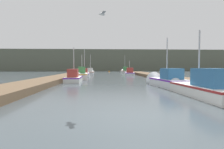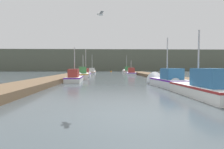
{
  "view_description": "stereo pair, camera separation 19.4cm",
  "coord_description": "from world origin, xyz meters",
  "px_view_note": "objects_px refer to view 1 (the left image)",
  "views": [
    {
      "loc": [
        -1.09,
        -5.18,
        1.52
      ],
      "look_at": [
        -0.46,
        8.14,
        0.93
      ],
      "focal_mm": 28.0,
      "sensor_mm": 36.0,
      "label": 1
    },
    {
      "loc": [
        -0.89,
        -5.19,
        1.52
      ],
      "look_at": [
        -0.46,
        8.14,
        0.93
      ],
      "focal_mm": 28.0,
      "sensor_mm": 36.0,
      "label": 2
    }
  ],
  "objects_px": {
    "fishing_boat_1": "(165,80)",
    "fishing_boat_5": "(129,73)",
    "fishing_boat_7": "(125,71)",
    "seagull_lead": "(102,14)",
    "fishing_boat_2": "(74,78)",
    "fishing_boat_6": "(91,72)",
    "channel_buoy": "(109,72)",
    "fishing_boat_0": "(196,87)",
    "mooring_piling_0": "(78,73)",
    "mooring_piling_1": "(79,73)",
    "fishing_boat_3": "(82,75)",
    "fishing_boat_4": "(85,74)"
  },
  "relations": [
    {
      "from": "fishing_boat_1",
      "to": "fishing_boat_5",
      "type": "relative_size",
      "value": 0.9
    },
    {
      "from": "fishing_boat_7",
      "to": "seagull_lead",
      "type": "distance_m",
      "value": 35.1
    },
    {
      "from": "fishing_boat_2",
      "to": "fishing_boat_6",
      "type": "bearing_deg",
      "value": 86.66
    },
    {
      "from": "fishing_boat_5",
      "to": "channel_buoy",
      "type": "bearing_deg",
      "value": 105.87
    },
    {
      "from": "fishing_boat_2",
      "to": "fishing_boat_5",
      "type": "xyz_separation_m",
      "value": [
        7.95,
        15.16,
        -0.01
      ]
    },
    {
      "from": "fishing_boat_0",
      "to": "seagull_lead",
      "type": "relative_size",
      "value": 10.54
    },
    {
      "from": "mooring_piling_0",
      "to": "channel_buoy",
      "type": "distance_m",
      "value": 23.5
    },
    {
      "from": "fishing_boat_7",
      "to": "channel_buoy",
      "type": "bearing_deg",
      "value": 110.5
    },
    {
      "from": "fishing_boat_1",
      "to": "fishing_boat_5",
      "type": "height_order",
      "value": "fishing_boat_1"
    },
    {
      "from": "mooring_piling_1",
      "to": "mooring_piling_0",
      "type": "bearing_deg",
      "value": 113.88
    },
    {
      "from": "fishing_boat_3",
      "to": "fishing_boat_7",
      "type": "xyz_separation_m",
      "value": [
        7.92,
        19.02,
        0.0
      ]
    },
    {
      "from": "fishing_boat_6",
      "to": "channel_buoy",
      "type": "bearing_deg",
      "value": 71.53
    },
    {
      "from": "fishing_boat_4",
      "to": "channel_buoy",
      "type": "xyz_separation_m",
      "value": [
        4.58,
        22.73,
        -0.26
      ]
    },
    {
      "from": "fishing_boat_2",
      "to": "fishing_boat_5",
      "type": "bearing_deg",
      "value": 59.72
    },
    {
      "from": "fishing_boat_0",
      "to": "fishing_boat_4",
      "type": "xyz_separation_m",
      "value": [
        -7.99,
        18.53,
        -0.04
      ]
    },
    {
      "from": "fishing_boat_1",
      "to": "mooring_piling_1",
      "type": "bearing_deg",
      "value": 116.06
    },
    {
      "from": "fishing_boat_1",
      "to": "fishing_boat_6",
      "type": "height_order",
      "value": "fishing_boat_6"
    },
    {
      "from": "fishing_boat_2",
      "to": "fishing_boat_3",
      "type": "bearing_deg",
      "value": 85.41
    },
    {
      "from": "fishing_boat_1",
      "to": "fishing_boat_5",
      "type": "xyz_separation_m",
      "value": [
        0.12,
        19.83,
        -0.06
      ]
    },
    {
      "from": "fishing_boat_7",
      "to": "fishing_boat_5",
      "type": "bearing_deg",
      "value": -93.38
    },
    {
      "from": "fishing_boat_4",
      "to": "fishing_boat_7",
      "type": "bearing_deg",
      "value": 57.4
    },
    {
      "from": "fishing_boat_1",
      "to": "fishing_boat_4",
      "type": "height_order",
      "value": "fishing_boat_4"
    },
    {
      "from": "fishing_boat_5",
      "to": "seagull_lead",
      "type": "xyz_separation_m",
      "value": [
        -4.97,
        -25.65,
        3.37
      ]
    },
    {
      "from": "channel_buoy",
      "to": "fishing_boat_6",
      "type": "bearing_deg",
      "value": -107.99
    },
    {
      "from": "fishing_boat_4",
      "to": "seagull_lead",
      "type": "height_order",
      "value": "fishing_boat_4"
    },
    {
      "from": "fishing_boat_2",
      "to": "fishing_boat_5",
      "type": "relative_size",
      "value": 0.86
    },
    {
      "from": "fishing_boat_7",
      "to": "seagull_lead",
      "type": "height_order",
      "value": "fishing_boat_7"
    },
    {
      "from": "fishing_boat_1",
      "to": "fishing_boat_2",
      "type": "height_order",
      "value": "fishing_boat_1"
    },
    {
      "from": "fishing_boat_2",
      "to": "channel_buoy",
      "type": "distance_m",
      "value": 32.71
    },
    {
      "from": "mooring_piling_0",
      "to": "seagull_lead",
      "type": "distance_m",
      "value": 20.69
    },
    {
      "from": "mooring_piling_1",
      "to": "channel_buoy",
      "type": "relative_size",
      "value": 1.03
    },
    {
      "from": "fishing_boat_1",
      "to": "fishing_boat_6",
      "type": "relative_size",
      "value": 1.02
    },
    {
      "from": "fishing_boat_2",
      "to": "seagull_lead",
      "type": "height_order",
      "value": "seagull_lead"
    },
    {
      "from": "fishing_boat_6",
      "to": "mooring_piling_0",
      "type": "height_order",
      "value": "fishing_boat_6"
    },
    {
      "from": "fishing_boat_5",
      "to": "fishing_boat_7",
      "type": "xyz_separation_m",
      "value": [
        0.15,
        8.92,
        0.08
      ]
    },
    {
      "from": "fishing_boat_4",
      "to": "mooring_piling_1",
      "type": "bearing_deg",
      "value": -160.54
    },
    {
      "from": "fishing_boat_1",
      "to": "mooring_piling_0",
      "type": "bearing_deg",
      "value": 115.91
    },
    {
      "from": "fishing_boat_5",
      "to": "channel_buoy",
      "type": "height_order",
      "value": "fishing_boat_5"
    },
    {
      "from": "fishing_boat_6",
      "to": "seagull_lead",
      "type": "xyz_separation_m",
      "value": [
        2.74,
        -29.5,
        3.36
      ]
    },
    {
      "from": "mooring_piling_0",
      "to": "fishing_boat_2",
      "type": "bearing_deg",
      "value": -84.04
    },
    {
      "from": "fishing_boat_4",
      "to": "mooring_piling_0",
      "type": "distance_m",
      "value": 1.03
    },
    {
      "from": "fishing_boat_1",
      "to": "fishing_boat_3",
      "type": "xyz_separation_m",
      "value": [
        -7.65,
        9.72,
        0.02
      ]
    },
    {
      "from": "mooring_piling_0",
      "to": "seagull_lead",
      "type": "height_order",
      "value": "seagull_lead"
    },
    {
      "from": "fishing_boat_6",
      "to": "channel_buoy",
      "type": "distance_m",
      "value": 14.07
    },
    {
      "from": "fishing_boat_0",
      "to": "fishing_boat_5",
      "type": "relative_size",
      "value": 1.09
    },
    {
      "from": "fishing_boat_3",
      "to": "mooring_piling_0",
      "type": "bearing_deg",
      "value": 98.65
    },
    {
      "from": "fishing_boat_5",
      "to": "mooring_piling_1",
      "type": "xyz_separation_m",
      "value": [
        -8.82,
        -5.87,
        0.12
      ]
    },
    {
      "from": "fishing_boat_0",
      "to": "fishing_boat_6",
      "type": "relative_size",
      "value": 1.24
    },
    {
      "from": "fishing_boat_6",
      "to": "mooring_piling_1",
      "type": "height_order",
      "value": "fishing_boat_6"
    },
    {
      "from": "fishing_boat_3",
      "to": "fishing_boat_6",
      "type": "height_order",
      "value": "fishing_boat_6"
    }
  ]
}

